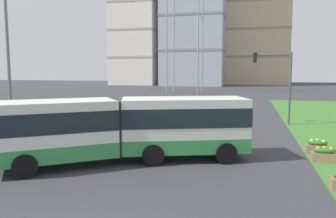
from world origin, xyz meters
TOP-DOWN VIEW (x-y plane):
  - articulated_bus at (-0.30, 9.02)m, footprint 11.43×7.69m
  - car_black_sedan at (-6.04, 25.50)m, footprint 4.57×2.41m
  - flower_planter_3 at (8.76, 10.95)m, footprint 1.10×0.56m
  - flower_planter_4 at (8.76, 12.66)m, footprint 1.10×0.56m
  - traffic_light_far_right at (7.37, 22.00)m, footprint 3.11×0.28m
  - streetlight_left at (-8.50, 11.22)m, footprint 0.70×0.28m
  - apartment_tower_west at (-30.00, 96.83)m, footprint 14.39×17.24m
  - apartment_tower_westcentre at (-11.42, 93.88)m, footprint 18.30×15.60m
  - apartment_tower_centre at (6.45, 108.56)m, footprint 20.92×17.83m
  - transmission_pylon at (-7.33, 59.35)m, footprint 9.00×6.24m

SIDE VIEW (x-z plane):
  - flower_planter_3 at x=8.76m, z-range 0.06..0.80m
  - flower_planter_4 at x=8.76m, z-range 0.06..0.80m
  - car_black_sedan at x=-6.04m, z-range -0.04..1.54m
  - articulated_bus at x=-0.30m, z-range 0.15..3.15m
  - traffic_light_far_right at x=7.37m, z-range 1.06..6.84m
  - streetlight_left at x=-8.50m, z-range 0.44..9.19m
  - transmission_pylon at x=-7.33m, z-range 1.44..33.78m
  - apartment_tower_west at x=-30.00m, z-range 0.02..41.00m
  - apartment_tower_centre at x=6.45m, z-range 0.02..42.24m
  - apartment_tower_westcentre at x=-11.42m, z-range 0.02..49.21m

